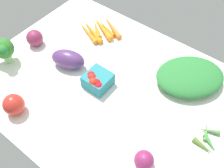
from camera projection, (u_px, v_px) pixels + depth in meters
tablecloth at (112, 89)px, 97.96cm from camera, size 104.00×76.00×2.00cm
okra_pile at (207, 139)px, 83.15cm from camera, size 9.17×11.31×1.94cm
leafy_greens_clump at (190, 76)px, 96.42cm from camera, size 32.33×32.71×6.23cm
broccoli_head at (3, 49)px, 99.79cm from camera, size 9.64×8.79×11.18cm
carrot_bunch at (99, 29)px, 116.01cm from camera, size 22.76×18.97×2.91cm
bell_pepper_red at (14, 105)px, 87.49cm from camera, size 8.85×8.85×8.14cm
red_onion_near_basket at (35, 38)px, 108.84cm from camera, size 7.06×7.06×7.06cm
berry_basket at (97, 80)px, 94.98cm from camera, size 9.28×9.28×6.71cm
red_onion_center at (144, 160)px, 76.57cm from camera, size 6.11×6.11×6.11cm
eggplant at (68, 59)px, 100.91cm from camera, size 15.52×11.96×7.60cm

